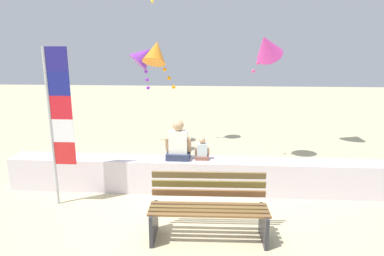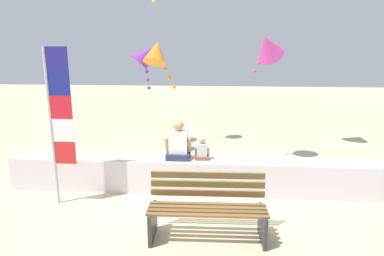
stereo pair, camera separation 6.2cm
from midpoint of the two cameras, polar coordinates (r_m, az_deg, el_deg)
name	(u,v)px [view 2 (the right image)]	position (r m, az deg, el deg)	size (l,w,h in m)	color
ground_plane	(190,211)	(5.58, 0.01, -14.26)	(40.00, 40.00, 0.00)	#C6B98F
seawall_ledge	(194,175)	(6.19, 0.63, -8.24)	(6.96, 0.49, 0.62)	silver
park_bench	(207,209)	(4.73, 3.07, -13.92)	(1.67, 0.66, 0.88)	brown
person_adult	(178,144)	(6.05, -2.12, -2.75)	(0.49, 0.36, 0.74)	#2A324C
person_child	(202,151)	(6.05, 2.07, -3.99)	(0.27, 0.20, 0.42)	brown
flag_banner	(57,116)	(5.76, -22.16, 2.02)	(0.40, 0.05, 2.65)	#B7B7BC
kite_magenta	(268,46)	(7.49, 13.32, 13.69)	(0.93, 0.99, 0.97)	#DB3D9E
kite_purple	(145,56)	(8.00, -7.99, 12.35)	(0.86, 0.80, 1.11)	purple
kite_orange	(156,52)	(7.10, -5.98, 13.00)	(0.75, 0.75, 1.08)	orange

